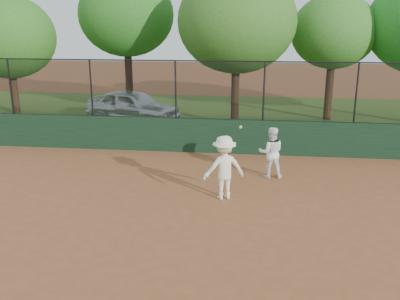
# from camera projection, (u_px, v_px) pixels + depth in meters

# --- Properties ---
(ground) EXTENTS (80.00, 80.00, 0.00)m
(ground) POSITION_uv_depth(u_px,v_px,m) (153.00, 227.00, 10.09)
(ground) COLOR #945530
(ground) RESTS_ON ground
(back_wall) EXTENTS (26.00, 0.20, 1.20)m
(back_wall) POSITION_uv_depth(u_px,v_px,m) (190.00, 135.00, 15.63)
(back_wall) COLOR #17331E
(back_wall) RESTS_ON ground
(grass_strip) EXTENTS (36.00, 12.00, 0.01)m
(grass_strip) POSITION_uv_depth(u_px,v_px,m) (208.00, 116.00, 21.51)
(grass_strip) COLOR #325119
(grass_strip) RESTS_ON ground
(parked_car) EXTENTS (4.69, 3.10, 1.49)m
(parked_car) POSITION_uv_depth(u_px,v_px,m) (133.00, 106.00, 20.01)
(parked_car) COLOR silver
(parked_car) RESTS_ON ground
(player_second) EXTENTS (0.79, 0.64, 1.52)m
(player_second) POSITION_uv_depth(u_px,v_px,m) (271.00, 152.00, 13.06)
(player_second) COLOR white
(player_second) RESTS_ON ground
(player_main) EXTENTS (1.24, 0.99, 2.02)m
(player_main) POSITION_uv_depth(u_px,v_px,m) (224.00, 168.00, 11.49)
(player_main) COLOR white
(player_main) RESTS_ON ground
(fence_assembly) EXTENTS (26.00, 0.06, 2.00)m
(fence_assembly) POSITION_uv_depth(u_px,v_px,m) (189.00, 89.00, 15.17)
(fence_assembly) COLOR black
(fence_assembly) RESTS_ON back_wall
(tree_0) EXTENTS (4.53, 4.12, 5.65)m
(tree_0) POSITION_uv_depth(u_px,v_px,m) (8.00, 37.00, 21.16)
(tree_0) COLOR #492F1A
(tree_0) RESTS_ON ground
(tree_1) EXTENTS (4.55, 4.13, 6.68)m
(tree_1) POSITION_uv_depth(u_px,v_px,m) (126.00, 15.00, 21.10)
(tree_1) COLOR #3B2714
(tree_1) RESTS_ON ground
(tree_2) EXTENTS (4.98, 4.52, 6.57)m
(tree_2) POSITION_uv_depth(u_px,v_px,m) (237.00, 22.00, 18.47)
(tree_2) COLOR #402816
(tree_2) RESTS_ON ground
(tree_3) EXTENTS (3.78, 3.44, 5.62)m
(tree_3) POSITION_uv_depth(u_px,v_px,m) (334.00, 32.00, 19.71)
(tree_3) COLOR #422A16
(tree_3) RESTS_ON ground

